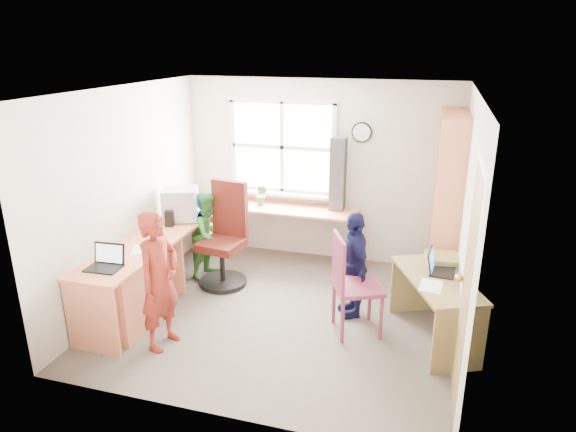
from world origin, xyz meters
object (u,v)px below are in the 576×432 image
object	(u,v)px
cd_tower	(338,174)
potted_plant	(262,195)
person_green	(209,234)
laptop_right	(438,267)
laptop_left	(106,262)
wooden_chair	(350,281)
l_desk	(159,272)
crt_monitor	(181,204)
person_navy	(354,264)
swivel_chair	(225,241)
person_red	(159,281)
right_desk	(435,295)
bookshelf	(447,208)

from	to	relation	value
cd_tower	potted_plant	xyz separation A→B (m)	(-1.00, -0.11, -0.33)
person_green	laptop_right	bearing A→B (deg)	-89.37
laptop_right	potted_plant	world-z (taller)	potted_plant
laptop_left	wooden_chair	bearing A→B (deg)	14.26
l_desk	crt_monitor	world-z (taller)	crt_monitor
person_green	wooden_chair	bearing A→B (deg)	-101.12
crt_monitor	person_navy	distance (m)	2.26
wooden_chair	person_navy	size ratio (longest dim) A/B	0.90
l_desk	person_navy	size ratio (longest dim) A/B	2.52
l_desk	laptop_right	world-z (taller)	laptop_right
swivel_chair	person_red	world-z (taller)	person_red
person_green	laptop_left	bearing A→B (deg)	179.88
laptop_left	person_green	world-z (taller)	person_green
potted_plant	laptop_right	bearing A→B (deg)	-29.58
cd_tower	person_navy	size ratio (longest dim) A/B	0.81
potted_plant	person_green	xyz separation A→B (m)	(-0.45, -0.72, -0.34)
laptop_right	person_navy	size ratio (longest dim) A/B	0.29
right_desk	laptop_left	distance (m)	3.24
laptop_left	person_navy	size ratio (longest dim) A/B	0.29
swivel_chair	person_red	distance (m)	1.48
bookshelf	wooden_chair	xyz separation A→B (m)	(-0.88, -1.35, -0.43)
cd_tower	person_red	distance (m)	2.77
laptop_right	person_navy	world-z (taller)	person_navy
cd_tower	person_navy	xyz separation A→B (m)	(0.45, -1.30, -0.64)
swivel_chair	person_green	xyz separation A→B (m)	(-0.27, 0.12, 0.01)
right_desk	wooden_chair	bearing A→B (deg)	163.14
right_desk	laptop_left	bearing A→B (deg)	170.86
bookshelf	person_red	size ratio (longest dim) A/B	1.53
l_desk	laptop_left	xyz separation A→B (m)	(-0.21, -0.60, 0.35)
l_desk	right_desk	xyz separation A→B (m)	(2.90, 0.23, 0.03)
wooden_chair	laptop_left	bearing A→B (deg)	173.42
l_desk	potted_plant	xyz separation A→B (m)	(0.60, 1.70, 0.44)
cd_tower	person_navy	bearing A→B (deg)	-69.41
person_navy	laptop_right	bearing A→B (deg)	57.74
cd_tower	potted_plant	size ratio (longest dim) A/B	3.36
right_desk	potted_plant	bearing A→B (deg)	123.48
l_desk	wooden_chair	size ratio (longest dim) A/B	2.80
wooden_chair	person_navy	bearing A→B (deg)	70.18
potted_plant	person_red	bearing A→B (deg)	-95.56
right_desk	cd_tower	distance (m)	2.17
wooden_chair	person_red	world-z (taller)	person_red
l_desk	wooden_chair	distance (m)	2.08
right_desk	laptop_right	xyz separation A→B (m)	(0.00, 0.16, 0.23)
laptop_right	person_green	xyz separation A→B (m)	(-2.76, 0.59, -0.17)
laptop_right	laptop_left	bearing A→B (deg)	112.76
right_desk	wooden_chair	size ratio (longest dim) A/B	1.21
bookshelf	laptop_right	world-z (taller)	bookshelf
cd_tower	swivel_chair	bearing A→B (deg)	-139.58
potted_plant	cd_tower	bearing A→B (deg)	6.19
person_navy	l_desk	bearing A→B (deg)	-100.33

